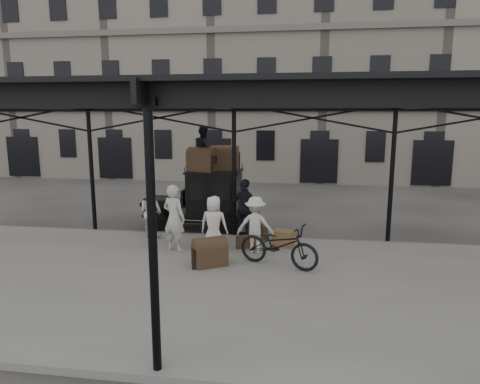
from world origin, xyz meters
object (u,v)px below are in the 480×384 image
object	(u,v)px
porter_left	(174,218)
porter_official	(245,209)
steamer_trunk_roof_near	(202,161)
taxi	(206,197)
bicycle	(279,245)
steamer_trunk_platform	(210,254)

from	to	relation	value
porter_left	porter_official	xyz separation A→B (m)	(1.90, 1.67, -0.03)
porter_left	steamer_trunk_roof_near	xyz separation A→B (m)	(0.20, 2.79, 1.38)
porter_left	taxi	bearing A→B (deg)	-75.08
taxi	steamer_trunk_roof_near	world-z (taller)	steamer_trunk_roof_near
bicycle	steamer_trunk_roof_near	world-z (taller)	steamer_trunk_roof_near
porter_official	steamer_trunk_roof_near	distance (m)	2.47
taxi	steamer_trunk_platform	world-z (taller)	taxi
porter_official	steamer_trunk_roof_near	xyz separation A→B (m)	(-1.69, 1.11, 1.41)
taxi	steamer_trunk_platform	size ratio (longest dim) A/B	4.11
porter_left	steamer_trunk_platform	xyz separation A→B (m)	(1.31, -1.08, -0.68)
taxi	bicycle	xyz separation A→B (m)	(2.86, -3.92, -0.46)
porter_left	porter_official	bearing A→B (deg)	-118.32
bicycle	steamer_trunk_roof_near	bearing A→B (deg)	58.98
porter_left	porter_official	world-z (taller)	porter_left
taxi	porter_left	distance (m)	3.05
steamer_trunk_roof_near	steamer_trunk_platform	bearing A→B (deg)	-60.49
steamer_trunk_roof_near	steamer_trunk_platform	distance (m)	4.52
steamer_trunk_platform	porter_official	bearing A→B (deg)	47.30
porter_official	steamer_trunk_roof_near	bearing A→B (deg)	-3.19
taxi	bicycle	distance (m)	4.87
taxi	steamer_trunk_platform	bearing A→B (deg)	-76.06
taxi	porter_official	distance (m)	2.11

